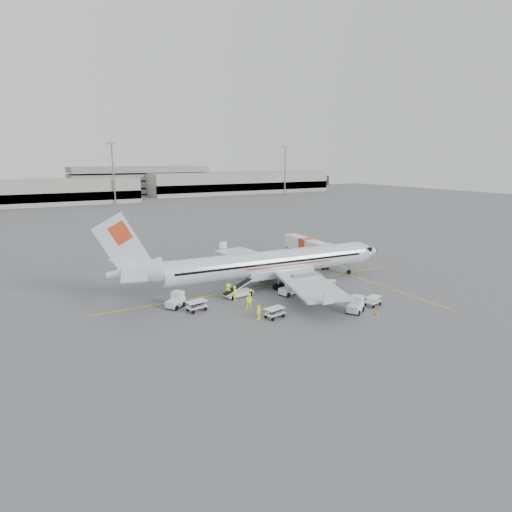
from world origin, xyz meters
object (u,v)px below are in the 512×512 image
at_px(tug_aft, 175,300).
at_px(jet_bridge, 307,250).
at_px(aircraft, 271,247).
at_px(belt_loader, 239,287).
at_px(tug_mid, 289,288).
at_px(tug_fore, 355,305).

bearing_deg(tug_aft, jet_bridge, -14.31).
bearing_deg(aircraft, belt_loader, -155.32).
distance_m(aircraft, jet_bridge, 15.05).
relative_size(belt_loader, tug_mid, 1.96).
xyz_separation_m(belt_loader, tug_aft, (-8.07, 0.00, -0.37)).
bearing_deg(jet_bridge, tug_mid, -128.80).
relative_size(aircraft, tug_aft, 16.75).
bearing_deg(tug_fore, tug_aft, 115.63).
height_order(belt_loader, tug_fore, belt_loader).
bearing_deg(jet_bridge, tug_aft, -153.51).
xyz_separation_m(aircraft, jet_bridge, (12.01, 8.42, -3.34)).
relative_size(jet_bridge, tug_mid, 6.27).
height_order(jet_bridge, belt_loader, jet_bridge).
relative_size(jet_bridge, tug_aft, 6.46).
distance_m(belt_loader, tug_aft, 8.07).
distance_m(aircraft, tug_fore, 14.43).
bearing_deg(tug_aft, tug_fore, -70.43).
height_order(tug_fore, tug_mid, tug_mid).
xyz_separation_m(jet_bridge, belt_loader, (-17.92, -10.67, -0.69)).
distance_m(jet_bridge, tug_aft, 28.11).
bearing_deg(tug_fore, jet_bridge, 36.54).
bearing_deg(tug_aft, aircraft, -27.48).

